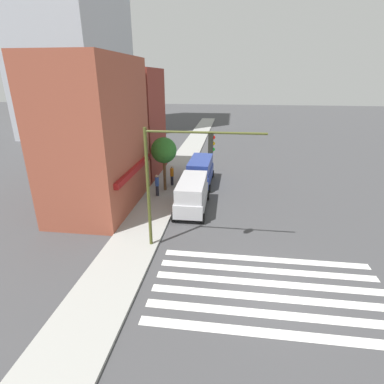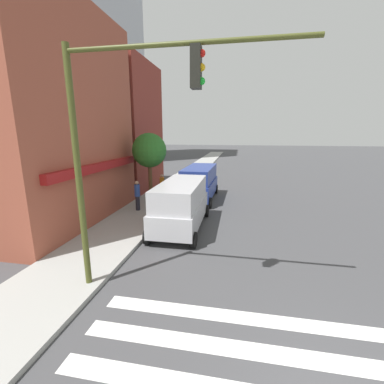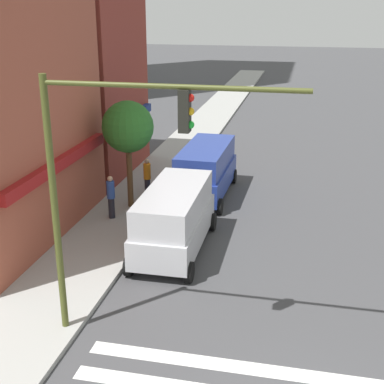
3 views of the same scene
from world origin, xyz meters
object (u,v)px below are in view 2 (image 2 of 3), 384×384
Objects in this scene: van_blue at (200,182)px; pedestrian_orange_vest at (162,187)px; van_silver at (181,203)px; street_tree at (149,151)px; pedestrian_blue_shirt at (137,195)px; traffic_signal at (123,129)px.

van_blue reaches higher than pedestrian_orange_vest.
van_silver is 5.03m from street_tree.
van_blue is 2.85× the size of pedestrian_orange_vest.
pedestrian_blue_shirt and pedestrian_orange_vest have the same top height.
van_silver is at bearing -2.93° from traffic_signal.
traffic_signal is 11.76m from van_blue.
pedestrian_orange_vest is 0.39× the size of street_tree.
pedestrian_orange_vest is at bearing -2.75° from pedestrian_blue_shirt.
pedestrian_blue_shirt is 2.75m from pedestrian_orange_vest.
pedestrian_blue_shirt is 1.00× the size of pedestrian_orange_vest.
street_tree is at bearing 131.15° from van_blue.
pedestrian_blue_shirt is 0.39× the size of street_tree.
street_tree is at bearing -1.12° from pedestrian_blue_shirt.
pedestrian_blue_shirt is at bearing 148.02° from pedestrian_orange_vest.
pedestrian_orange_vest is at bearing -16.82° from street_tree.
traffic_signal is 3.88× the size of pedestrian_orange_vest.
van_blue is at bearing -1.41° from traffic_signal.
van_silver is 0.99× the size of van_blue.
traffic_signal reaches higher than street_tree.
street_tree is (8.89, 2.52, -1.18)m from traffic_signal.
street_tree is (3.50, 2.80, 2.29)m from van_silver.
van_blue is at bearing -49.99° from street_tree.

